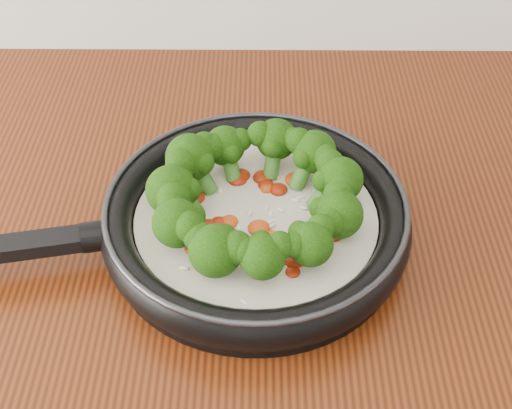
{
  "coord_description": "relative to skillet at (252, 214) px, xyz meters",
  "views": [
    {
      "loc": [
        -0.07,
        0.57,
        1.44
      ],
      "look_at": [
        -0.07,
        1.09,
        0.95
      ],
      "focal_mm": 48.31,
      "sensor_mm": 36.0,
      "label": 1
    }
  ],
  "objects": [
    {
      "name": "skillet",
      "position": [
        0.0,
        0.0,
        0.0
      ],
      "size": [
        0.54,
        0.39,
        0.09
      ],
      "color": "black",
      "rests_on": "counter"
    }
  ]
}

